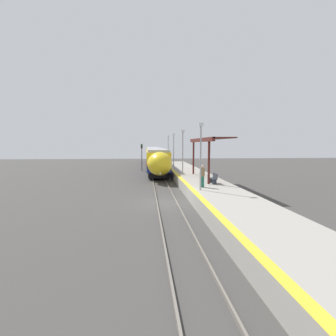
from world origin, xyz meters
The scene contains 13 objects.
ground_plane centered at (0.00, 0.00, 0.00)m, with size 120.00×120.00×0.00m, color #423F3D.
rail_left centered at (-0.72, 0.00, 0.07)m, with size 0.08×90.00×0.15m, color slate.
rail_right centered at (0.72, 0.00, 0.07)m, with size 0.08×90.00×0.15m, color slate.
train centered at (0.00, 28.99, 2.10)m, with size 2.91×41.26×3.66m.
platform_right centered at (3.77, 0.00, 0.49)m, with size 4.07×64.00×0.98m.
platform_bench centered at (4.27, 2.86, 1.43)m, with size 0.44×1.42×0.89m.
person_waiting centered at (2.88, 1.08, 1.89)m, with size 0.36×0.23×1.75m.
railway_signal centered at (-2.23, 23.68, 2.66)m, with size 0.28×0.28×4.36m.
lamppost_near centered at (2.47, -0.18, 3.80)m, with size 0.36×0.20×4.89m.
lamppost_mid centered at (2.47, 9.33, 3.80)m, with size 0.36×0.20×4.89m.
lamppost_far centered at (2.47, 18.84, 3.80)m, with size 0.36×0.20×4.89m.
lamppost_farthest centered at (2.47, 28.35, 3.80)m, with size 0.36×0.20×4.89m.
station_canopy centered at (4.37, 6.40, 4.64)m, with size 2.02×10.32×3.95m.
Camera 1 is at (-1.45, -18.95, 4.33)m, focal length 28.00 mm.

